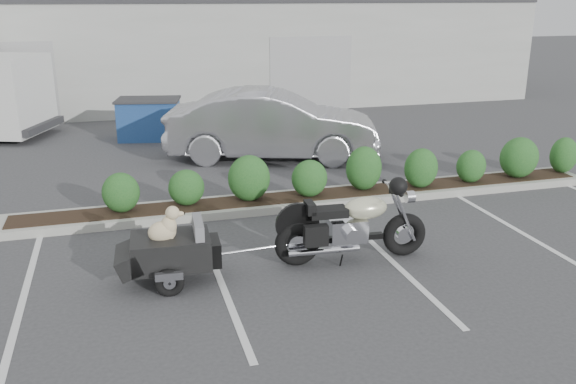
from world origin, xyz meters
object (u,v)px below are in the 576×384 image
object	(u,v)px
motorcycle	(352,227)
sedan	(272,125)
pet_trailer	(170,250)
dumpster	(149,119)

from	to	relation	value
motorcycle	sedan	bearing A→B (deg)	89.96
motorcycle	pet_trailer	size ratio (longest dim) A/B	1.25
motorcycle	sedan	xyz separation A→B (m)	(0.38, 6.39, 0.30)
motorcycle	pet_trailer	distance (m)	2.79
pet_trailer	dumpster	distance (m)	9.51
pet_trailer	dumpster	world-z (taller)	dumpster
pet_trailer	sedan	world-z (taller)	sedan
motorcycle	dumpster	bearing A→B (deg)	107.88
sedan	dumpster	size ratio (longest dim) A/B	2.66
pet_trailer	dumpster	bearing A→B (deg)	91.45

